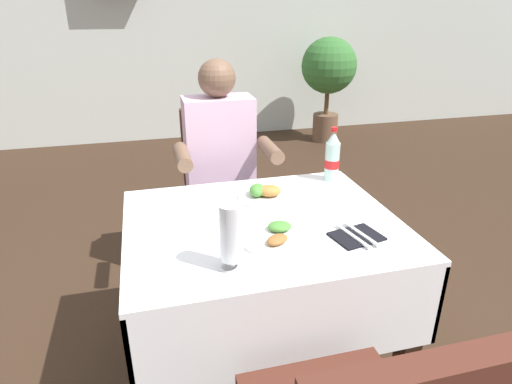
{
  "coord_description": "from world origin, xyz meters",
  "views": [
    {
      "loc": [
        -0.28,
        -1.37,
        1.51
      ],
      "look_at": [
        0.11,
        0.15,
        0.82
      ],
      "focal_mm": 30.45,
      "sensor_mm": 36.0,
      "label": 1
    }
  ],
  "objects": [
    {
      "name": "plate_far_diner",
      "position": [
        0.18,
        0.25,
        0.76
      ],
      "size": [
        0.25,
        0.25,
        0.06
      ],
      "color": "white",
      "rests_on": "main_dining_table"
    },
    {
      "name": "plate_near_camera",
      "position": [
        0.12,
        -0.09,
        0.75
      ],
      "size": [
        0.24,
        0.24,
        0.04
      ],
      "color": "white",
      "rests_on": "main_dining_table"
    },
    {
      "name": "seated_diner_far",
      "position": [
        0.09,
        0.76,
        0.71
      ],
      "size": [
        0.5,
        0.46,
        1.26
      ],
      "color": "#282D42",
      "rests_on": "ground"
    },
    {
      "name": "chair_far_diner_seat",
      "position": [
        0.11,
        0.87,
        0.55
      ],
      "size": [
        0.44,
        0.5,
        0.97
      ],
      "color": "#4C2319",
      "rests_on": "ground"
    },
    {
      "name": "back_wall",
      "position": [
        0.0,
        3.89,
        1.36
      ],
      "size": [
        11.0,
        0.12,
        2.72
      ],
      "primitive_type": "cube",
      "color": "silver",
      "rests_on": "ground"
    },
    {
      "name": "beer_glass_left",
      "position": [
        -0.06,
        -0.23,
        0.85
      ],
      "size": [
        0.07,
        0.07,
        0.22
      ],
      "color": "white",
      "rests_on": "main_dining_table"
    },
    {
      "name": "main_dining_table",
      "position": [
        0.11,
        0.05,
        0.57
      ],
      "size": [
        1.04,
        0.85,
        0.74
      ],
      "color": "white",
      "rests_on": "ground"
    },
    {
      "name": "cola_bottle_primary",
      "position": [
        0.54,
        0.38,
        0.85
      ],
      "size": [
        0.07,
        0.07,
        0.25
      ],
      "color": "silver",
      "rests_on": "main_dining_table"
    },
    {
      "name": "potted_plant_corner",
      "position": [
        1.77,
        3.27,
        0.79
      ],
      "size": [
        0.62,
        0.62,
        1.18
      ],
      "color": "brown",
      "rests_on": "ground"
    },
    {
      "name": "ground_plane",
      "position": [
        0.0,
        0.0,
        0.0
      ],
      "size": [
        11.0,
        11.0,
        0.0
      ],
      "primitive_type": "plane",
      "color": "#382619"
    },
    {
      "name": "napkin_cutlery_set",
      "position": [
        0.41,
        -0.15,
        0.75
      ],
      "size": [
        0.19,
        0.2,
        0.01
      ],
      "color": "black",
      "rests_on": "main_dining_table"
    }
  ]
}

